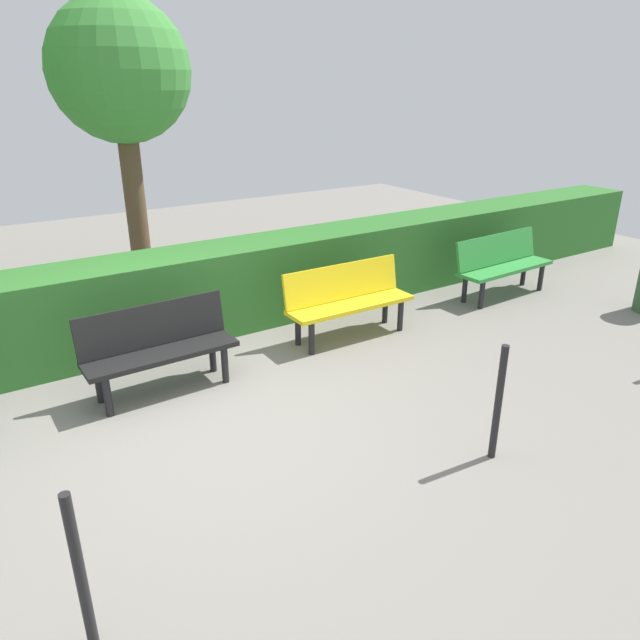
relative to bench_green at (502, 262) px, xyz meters
name	(u,v)px	position (x,y,z in m)	size (l,w,h in m)	color
ground_plane	(210,426)	(4.89, 0.98, -0.48)	(19.38, 19.38, 0.00)	gray
bench_green	(502,262)	(0.00, 0.00, 0.00)	(1.61, 0.53, 0.86)	#2D8C38
bench_yellow	(347,298)	(2.68, 0.00, 0.00)	(1.58, 0.48, 0.86)	yellow
bench_black	(158,345)	(5.00, 0.08, 0.00)	(1.48, 0.48, 0.86)	black
hedge_row	(223,287)	(3.79, -1.07, 0.03)	(15.38, 0.80, 1.02)	#2D6B28
tree_near	(120,75)	(4.21, -2.96, 2.45)	(1.82, 1.82, 3.90)	brown
railing_post_mid	(498,403)	(3.13, 2.67, 0.02)	(0.06, 0.06, 1.00)	black
railing_post_far	(80,573)	(6.29, 2.67, 0.02)	(0.06, 0.06, 1.00)	black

